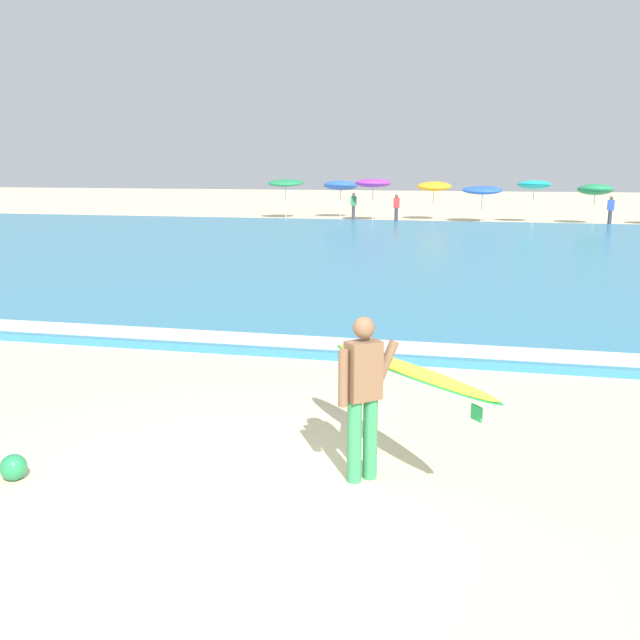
{
  "coord_description": "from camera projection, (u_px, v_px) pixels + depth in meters",
  "views": [
    {
      "loc": [
        2.1,
        -5.84,
        3.2
      ],
      "look_at": [
        0.07,
        3.3,
        1.1
      ],
      "focal_mm": 39.19,
      "sensor_mm": 36.0,
      "label": 1
    }
  ],
  "objects": [
    {
      "name": "beach_umbrella_5",
      "position": [
        534.0,
        185.0,
        38.2
      ],
      "size": [
        1.81,
        1.85,
        2.38
      ],
      "color": "beige",
      "rests_on": "ground"
    },
    {
      "name": "beachgoer_near_row_right",
      "position": [
        610.0,
        210.0,
        36.06
      ],
      "size": [
        0.32,
        0.2,
        1.58
      ],
      "color": "#383842",
      "rests_on": "ground"
    },
    {
      "name": "beachgoer_near_row_mid",
      "position": [
        354.0,
        206.0,
        40.16
      ],
      "size": [
        0.32,
        0.2,
        1.58
      ],
      "color": "#383842",
      "rests_on": "ground"
    },
    {
      "name": "beach_umbrella_0",
      "position": [
        286.0,
        183.0,
        41.28
      ],
      "size": [
        2.12,
        2.15,
        2.37
      ],
      "color": "beige",
      "rests_on": "ground"
    },
    {
      "name": "beach_umbrella_2",
      "position": [
        373.0,
        183.0,
        39.4
      ],
      "size": [
        2.02,
        2.02,
        2.38
      ],
      "color": "beige",
      "rests_on": "ground"
    },
    {
      "name": "beach_umbrella_1",
      "position": [
        341.0,
        186.0,
        42.04
      ],
      "size": [
        2.05,
        2.09,
        2.27
      ],
      "color": "beige",
      "rests_on": "ground"
    },
    {
      "name": "beachgoer_near_row_left",
      "position": [
        396.0,
        208.0,
        38.2
      ],
      "size": [
        0.32,
        0.2,
        1.58
      ],
      "color": "#383842",
      "rests_on": "ground"
    },
    {
      "name": "ground_plane",
      "position": [
        238.0,
        504.0,
        6.71
      ],
      "size": [
        160.0,
        160.0,
        0.0
      ],
      "primitive_type": "plane",
      "color": "beige"
    },
    {
      "name": "sea",
      "position": [
        414.0,
        253.0,
        24.88
      ],
      "size": [
        120.0,
        28.0,
        0.14
      ],
      "primitive_type": "cube",
      "color": "teal",
      "rests_on": "ground"
    },
    {
      "name": "surfer_with_board",
      "position": [
        385.0,
        380.0,
        7.13
      ],
      "size": [
        2.12,
        2.47,
        1.73
      ],
      "color": "#338E56",
      "rests_on": "ground"
    },
    {
      "name": "beach_umbrella_6",
      "position": [
        595.0,
        190.0,
        37.3
      ],
      "size": [
        1.85,
        1.89,
        2.21
      ],
      "color": "beige",
      "rests_on": "ground"
    },
    {
      "name": "beach_umbrella_3",
      "position": [
        434.0,
        186.0,
        40.1
      ],
      "size": [
        1.97,
        2.0,
        2.26
      ],
      "color": "beige",
      "rests_on": "ground"
    },
    {
      "name": "surf_foam",
      "position": [
        346.0,
        344.0,
        12.1
      ],
      "size": [
        120.0,
        0.83,
        0.01
      ],
      "primitive_type": "cube",
      "color": "white",
      "rests_on": "sea"
    },
    {
      "name": "beach_umbrella_4",
      "position": [
        482.0,
        190.0,
        38.53
      ],
      "size": [
        2.22,
        2.24,
        2.06
      ],
      "color": "beige",
      "rests_on": "ground"
    },
    {
      "name": "beach_ball",
      "position": [
        14.0,
        467.0,
        7.21
      ],
      "size": [
        0.27,
        0.27,
        0.27
      ],
      "primitive_type": "sphere",
      "color": "#23844C",
      "rests_on": "ground"
    }
  ]
}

